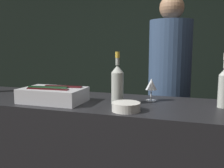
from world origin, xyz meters
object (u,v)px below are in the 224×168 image
white_wine_bottle (224,86)px  person_in_hoodie (169,87)px  rose_wine_bottle (117,83)px  wine_glass (151,85)px  bowl_white (126,106)px  ice_bin_with_bottles (53,94)px

white_wine_bottle → person_in_hoodie: bearing=123.1°
rose_wine_bottle → wine_glass: bearing=40.4°
bowl_white → rose_wine_bottle: bearing=122.5°
ice_bin_with_bottles → wine_glass: 0.68m
ice_bin_with_bottles → white_wine_bottle: white_wine_bottle is taller
white_wine_bottle → bowl_white: bearing=-153.7°
wine_glass → person_in_hoodie: (0.07, 0.54, -0.09)m
bowl_white → person_in_hoodie: (0.17, 0.86, -0.01)m
ice_bin_with_bottles → bowl_white: 0.54m
rose_wine_bottle → person_in_hoodie: size_ratio=0.19×
ice_bin_with_bottles → person_in_hoodie: (0.71, 0.78, -0.04)m
rose_wine_bottle → white_wine_bottle: bearing=9.6°
wine_glass → ice_bin_with_bottles: bearing=-158.8°
rose_wine_bottle → person_in_hoodie: (0.27, 0.70, -0.12)m
wine_glass → person_in_hoodie: 0.55m
bowl_white → person_in_hoodie: person_in_hoodie is taller
bowl_white → white_wine_bottle: bearing=26.3°
wine_glass → rose_wine_bottle: bearing=-139.6°
wine_glass → white_wine_bottle: white_wine_bottle is taller
ice_bin_with_bottles → wine_glass: (0.63, 0.24, 0.06)m
ice_bin_with_bottles → rose_wine_bottle: rose_wine_bottle is taller
bowl_white → wine_glass: 0.35m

